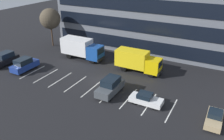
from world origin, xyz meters
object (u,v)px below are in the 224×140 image
box_truck_yellow_all (137,60)px  bare_tree (50,19)px  suv_navy (24,65)px  sedan_white (146,99)px  suv_charcoal (110,86)px  box_truck_blue (81,48)px  suv_black (5,59)px  sedan_tan (214,118)px

box_truck_yellow_all → bare_tree: bare_tree is taller
suv_navy → bare_tree: bearing=110.0°
sedan_white → suv_charcoal: bearing=177.6°
box_truck_blue → suv_charcoal: box_truck_blue is taller
box_truck_blue → suv_black: bearing=-139.9°
sedan_tan → suv_navy: bearing=179.7°
box_truck_blue → suv_navy: box_truck_blue is taller
suv_navy → bare_tree: bare_tree is taller
suv_charcoal → bare_tree: bare_tree is taller
box_truck_blue → sedan_white: 17.81m
suv_charcoal → suv_navy: suv_charcoal is taller
sedan_tan → sedan_white: bearing=179.7°
suv_charcoal → suv_black: bearing=180.0°
box_truck_yellow_all → sedan_white: box_truck_yellow_all is taller
sedan_tan → bare_tree: (-32.90, 11.73, 4.96)m
suv_black → suv_navy: bearing=-1.3°
box_truck_yellow_all → sedan_white: (4.60, -8.27, -1.23)m
sedan_white → suv_black: suv_black is taller
box_truck_blue → suv_navy: 10.07m
box_truck_blue → suv_navy: bearing=-121.7°
suv_charcoal → sedan_tan: bearing=-1.1°
box_truck_yellow_all → box_truck_blue: bearing=178.1°
sedan_white → sedan_tan: size_ratio=1.03×
suv_black → bare_tree: bearing=87.4°
sedan_white → suv_navy: bearing=179.7°
sedan_tan → bare_tree: bearing=160.4°
box_truck_blue → suv_black: (-9.98, -8.41, -1.03)m
suv_navy → suv_black: size_ratio=0.97×
suv_charcoal → suv_black: 20.39m
suv_charcoal → bare_tree: bearing=150.0°
sedan_tan → suv_charcoal: 13.04m
suv_charcoal → suv_navy: size_ratio=1.05×
box_truck_blue → bare_tree: (-9.46, 3.05, 3.58)m
box_truck_yellow_all → suv_black: size_ratio=1.56×
bare_tree → sedan_tan: bearing=-19.6°
suv_black → bare_tree: bare_tree is taller
sedan_white → suv_black: 25.50m
box_truck_blue → sedan_tan: box_truck_blue is taller
suv_black → bare_tree: (0.52, 11.46, 4.61)m
suv_navy → suv_black: suv_black is taller
suv_navy → suv_charcoal: bearing=0.4°
suv_navy → suv_black: 4.72m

